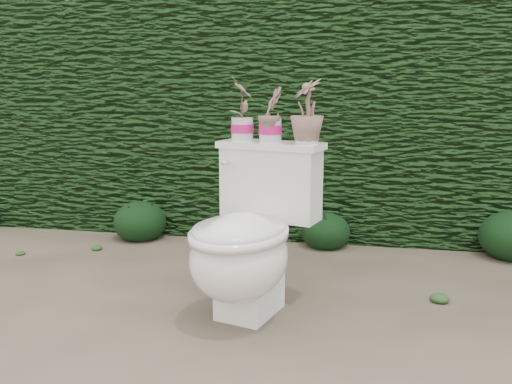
% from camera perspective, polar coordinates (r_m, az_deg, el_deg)
% --- Properties ---
extents(ground, '(60.00, 60.00, 0.00)m').
position_cam_1_polar(ground, '(2.63, 3.99, -12.16)').
color(ground, '#756650').
rests_on(ground, ground).
extents(hedge, '(8.00, 1.00, 1.60)m').
position_cam_1_polar(hedge, '(4.01, 6.90, 7.68)').
color(hedge, '#1D4216').
rests_on(hedge, ground).
extents(house_wall, '(8.00, 3.50, 4.00)m').
position_cam_1_polar(house_wall, '(8.46, 13.55, 17.40)').
color(house_wall, silver).
rests_on(house_wall, ground).
extents(toilet, '(0.62, 0.77, 0.78)m').
position_cam_1_polar(toilet, '(2.44, -0.86, -5.10)').
color(toilet, white).
rests_on(toilet, ground).
extents(potted_plant_left, '(0.11, 0.16, 0.29)m').
position_cam_1_polar(potted_plant_left, '(2.63, -1.47, 8.61)').
color(potted_plant_left, '#3D7C26').
rests_on(potted_plant_left, toilet).
extents(potted_plant_center, '(0.13, 0.15, 0.24)m').
position_cam_1_polar(potted_plant_center, '(2.56, 1.53, 8.01)').
color(potted_plant_center, '#3D7C26').
rests_on(potted_plant_center, toilet).
extents(potted_plant_right, '(0.21, 0.21, 0.28)m').
position_cam_1_polar(potted_plant_right, '(2.49, 5.41, 8.27)').
color(potted_plant_right, '#3D7C26').
rests_on(potted_plant_right, toilet).
extents(liriope_clump_1, '(0.36, 0.36, 0.29)m').
position_cam_1_polar(liriope_clump_1, '(3.81, -12.13, -2.67)').
color(liriope_clump_1, black).
rests_on(liriope_clump_1, ground).
extents(liriope_clump_2, '(0.32, 0.32, 0.25)m').
position_cam_1_polar(liriope_clump_2, '(3.57, 7.38, -3.72)').
color(liriope_clump_2, black).
rests_on(liriope_clump_2, ground).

